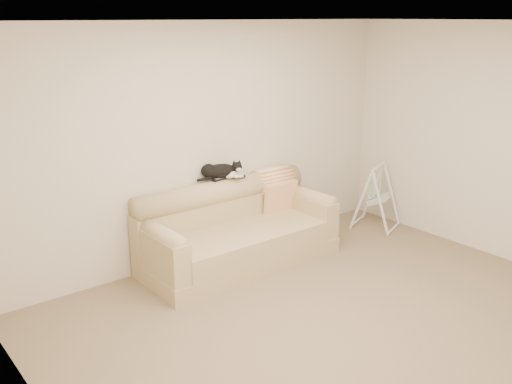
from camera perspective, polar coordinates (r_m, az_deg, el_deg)
ground_plane at (r=5.34m, az=8.09°, el=-12.59°), size 5.00×5.00×0.00m
room_shell at (r=4.78m, az=8.85°, el=3.54°), size 5.04×4.04×2.60m
sofa at (r=6.32m, az=-2.05°, el=-4.04°), size 2.20×0.93×0.90m
remote_a at (r=6.32m, az=-3.70°, el=1.29°), size 0.19×0.07×0.03m
remote_b at (r=6.42m, az=-1.83°, el=1.55°), size 0.18×0.10×0.02m
tuxedo_cat at (r=6.32m, az=-3.59°, el=2.12°), size 0.53×0.34×0.21m
throw_blanket at (r=6.79m, az=1.73°, el=0.83°), size 0.47×0.38×0.58m
baby_swing at (r=7.52m, az=11.92°, el=-0.40°), size 0.66×0.68×0.83m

